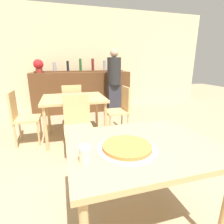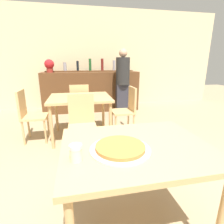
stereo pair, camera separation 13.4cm
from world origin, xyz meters
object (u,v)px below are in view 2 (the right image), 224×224
cheese_shaker (76,153)px  person_standing (123,80)px  chair_far_side_back (80,102)px  pizza_tray (120,148)px  potted_plant (49,65)px  chair_far_side_right (127,107)px  chair_far_side_left (29,113)px  chair_far_side_front (82,121)px

cheese_shaker → person_standing: 3.51m
chair_far_side_back → pizza_tray: chair_far_side_back is taller
potted_plant → chair_far_side_right: bearing=-48.7°
pizza_tray → potted_plant: bearing=103.7°
chair_far_side_right → pizza_tray: 2.11m
chair_far_side_right → potted_plant: bearing=-138.7°
chair_far_side_left → person_standing: person_standing is taller
chair_far_side_front → person_standing: 2.19m
potted_plant → pizza_tray: bearing=-76.3°
pizza_tray → person_standing: size_ratio=0.26×
cheese_shaker → potted_plant: bearing=99.1°
chair_far_side_left → cheese_shaker: size_ratio=8.30×
person_standing → chair_far_side_right: bearing=-101.1°
pizza_tray → potted_plant: (-0.92, 3.76, 0.49)m
chair_far_side_left → person_standing: size_ratio=0.54×
chair_far_side_back → cheese_shaker: 2.70m
chair_far_side_right → pizza_tray: chair_far_side_right is taller
chair_far_side_left → potted_plant: (0.16, 1.77, 0.74)m
chair_far_side_back → cheese_shaker: (-0.08, -2.68, 0.29)m
pizza_tray → chair_far_side_front: bearing=99.1°
chair_far_side_left → chair_far_side_right: size_ratio=1.00×
pizza_tray → chair_far_side_right: bearing=72.3°
chair_far_side_left → pizza_tray: bearing=-151.6°
chair_far_side_front → cheese_shaker: chair_far_side_front is taller
chair_far_side_front → chair_far_side_back: size_ratio=1.00×
chair_far_side_front → pizza_tray: (0.22, -1.38, 0.25)m
cheese_shaker → potted_plant: size_ratio=0.33×
pizza_tray → cheese_shaker: bearing=-165.9°
person_standing → chair_far_side_left: bearing=-147.7°
cheese_shaker → potted_plant: 3.91m
chair_far_side_front → chair_far_side_back: bearing=90.0°
chair_far_side_right → pizza_tray: bearing=-17.7°
chair_far_side_right → cheese_shaker: size_ratio=8.30×
chair_far_side_right → person_standing: person_standing is taller
pizza_tray → cheese_shaker: (-0.30, -0.08, 0.04)m
chair_far_side_front → pizza_tray: chair_far_side_front is taller
chair_far_side_back → chair_far_side_right: 1.05m
chair_far_side_front → potted_plant: 2.59m
cheese_shaker → potted_plant: (-0.62, 3.83, 0.45)m
chair_far_side_front → potted_plant: bearing=106.3°
chair_far_side_back → chair_far_side_left: same height
chair_far_side_back → chair_far_side_left: 1.05m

